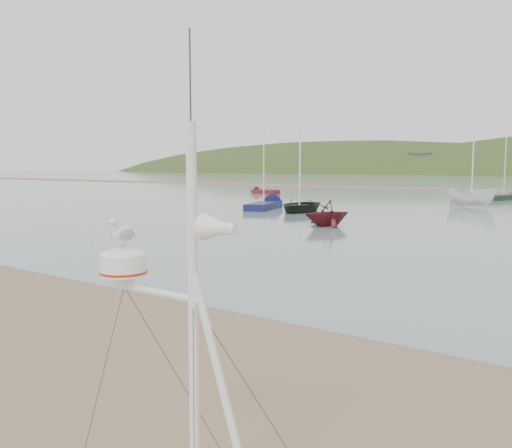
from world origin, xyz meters
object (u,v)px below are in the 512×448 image
Objects in this scene: boat_dark at (300,180)px; sailboat_blue_near at (270,204)px; mast_rig at (187,411)px; boat_red at (327,201)px; dinghy_red_far at (260,191)px; boat_white at (472,181)px.

sailboat_blue_near is at bearing 145.20° from boat_dark.
mast_rig is 0.98× the size of boat_dark.
sailboat_blue_near is (-9.93, 9.02, -1.11)m from boat_red.
dinghy_red_far is (-22.95, 26.00, -1.12)m from boat_red.
boat_dark is 1.68× the size of boat_red.
boat_red is at bearing -48.57° from dinghy_red_far.
boat_red is 34.70m from dinghy_red_far.
boat_dark is (-16.70, 29.48, 1.25)m from mast_rig.
boat_white is at bearing 100.94° from mast_rig.
boat_white is at bearing 47.80° from boat_dark.
mast_rig is 0.98× the size of dinghy_red_far.
boat_dark is at bearing -48.34° from dinghy_red_far.
boat_red reaches higher than dinghy_red_far.
dinghy_red_far is (-25.67, 7.00, -1.85)m from boat_white.
boat_dark is 25.68m from dinghy_red_far.
mast_rig is at bearing -155.26° from boat_white.
boat_dark is 4.97m from sailboat_blue_near.
boat_white is 0.91× the size of dinghy_red_far.
sailboat_blue_near is at bearing 123.21° from mast_rig.
boat_white is (2.73, 19.00, 0.73)m from boat_red.
boat_white is 16.23m from sailboat_blue_near.
mast_rig is at bearing -56.79° from sailboat_blue_near.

